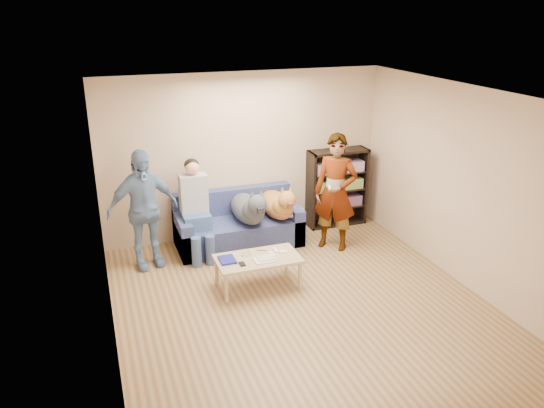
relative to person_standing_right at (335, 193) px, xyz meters
name	(u,v)px	position (x,y,z in m)	size (l,w,h in m)	color
ground	(304,308)	(-1.11, -1.49, -0.89)	(5.00, 5.00, 0.00)	brown
ceiling	(310,97)	(-1.11, -1.49, 1.71)	(5.00, 5.00, 0.00)	white
wall_back	(244,156)	(-1.11, 1.01, 0.41)	(4.50, 4.50, 0.00)	tan
wall_front	(440,326)	(-1.11, -3.99, 0.41)	(4.50, 4.50, 0.00)	tan
wall_left	(104,237)	(-3.36, -1.49, 0.41)	(5.00, 5.00, 0.00)	tan
wall_right	(468,189)	(1.14, -1.49, 0.41)	(5.00, 5.00, 0.00)	tan
blanket	(291,212)	(-0.55, 0.40, -0.38)	(0.45, 0.38, 0.15)	#ACACB1
person_standing_right	(335,193)	(0.00, 0.00, 0.00)	(0.65, 0.43, 1.78)	gray
person_standing_left	(143,210)	(-2.79, 0.33, -0.03)	(1.01, 0.42, 1.72)	#7791BF
held_controller	(329,188)	(-0.20, -0.20, 0.17)	(0.04, 0.12, 0.03)	silver
notebook_blue	(227,260)	(-1.88, -0.73, -0.46)	(0.20, 0.26, 0.03)	navy
papers	(264,260)	(-1.43, -0.88, -0.46)	(0.26, 0.20, 0.01)	silver
magazine	(266,258)	(-1.40, -0.86, -0.45)	(0.22, 0.17, 0.01)	beige
camera_silver	(246,253)	(-1.60, -0.66, -0.45)	(0.11, 0.06, 0.05)	silver
controller_a	(275,250)	(-1.20, -0.68, -0.46)	(0.04, 0.13, 0.03)	white
controller_b	(283,252)	(-1.12, -0.76, -0.46)	(0.09, 0.06, 0.03)	white
headphone_cup_a	(273,255)	(-1.28, -0.80, -0.46)	(0.07, 0.07, 0.02)	white
headphone_cup_b	(271,253)	(-1.28, -0.72, -0.46)	(0.07, 0.07, 0.02)	white
pen_orange	(260,263)	(-1.50, -0.94, -0.47)	(0.01, 0.01, 0.14)	orange
pen_black	(262,250)	(-1.36, -0.60, -0.47)	(0.01, 0.01, 0.14)	black
wallet	(242,264)	(-1.73, -0.90, -0.46)	(0.07, 0.12, 0.01)	black
sofa	(238,227)	(-1.36, 0.61, -0.61)	(1.90, 0.85, 0.82)	#515B93
person_seated	(195,205)	(-2.03, 0.48, -0.12)	(0.40, 0.73, 1.47)	#446695
dog_gray	(249,208)	(-1.24, 0.38, -0.23)	(0.45, 1.27, 0.66)	#494A52
dog_tan	(278,204)	(-0.75, 0.42, -0.24)	(0.43, 1.18, 0.63)	#AF6135
coffee_table	(258,261)	(-1.48, -0.78, -0.52)	(1.10, 0.60, 0.42)	tan
bookshelf	(337,186)	(0.44, 0.84, -0.21)	(1.00, 0.34, 1.30)	black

